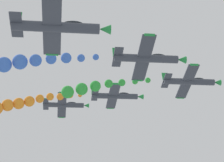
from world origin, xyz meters
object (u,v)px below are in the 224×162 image
at_px(airplane_left_inner, 116,96).
at_px(airplane_right_inner, 147,58).
at_px(airplane_right_outer, 58,27).
at_px(airplane_lead, 190,82).
at_px(airplane_left_outer, 65,105).

height_order(airplane_left_inner, airplane_right_inner, airplane_right_inner).
distance_m(airplane_left_inner, airplane_right_inner, 24.67).
xyz_separation_m(airplane_left_inner, airplane_right_outer, (37.69, -11.38, -0.21)).
distance_m(airplane_lead, airplane_left_inner, 16.34).
relative_size(airplane_left_outer, airplane_right_outer, 1.00).
bearing_deg(airplane_left_outer, airplane_right_inner, 16.27).
bearing_deg(airplane_left_outer, airplane_lead, 41.08).
bearing_deg(airplane_left_outer, airplane_right_outer, -1.65).
height_order(airplane_right_inner, airplane_right_outer, airplane_right_inner).
relative_size(airplane_lead, airplane_left_inner, 1.00).
relative_size(airplane_left_inner, airplane_right_outer, 1.00).
bearing_deg(airplane_left_inner, airplane_left_outer, -141.92).
relative_size(airplane_right_inner, airplane_left_outer, 1.00).
height_order(airplane_right_inner, airplane_left_outer, airplane_right_inner).
bearing_deg(airplane_right_inner, airplane_left_inner, -177.77).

